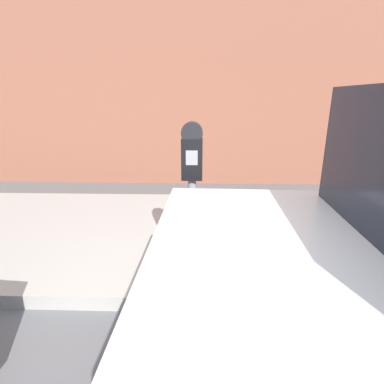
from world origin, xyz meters
name	(u,v)px	position (x,y,z in m)	size (l,w,h in m)	color
sidewalk	(194,234)	(0.00, 2.20, 0.07)	(24.00, 2.80, 0.13)	#ADAAA3
building_facade	(198,21)	(0.00, 4.93, 3.07)	(24.00, 0.30, 6.15)	#935642
parking_meter	(192,176)	(0.01, 1.10, 1.12)	(0.17, 0.15, 1.42)	gray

